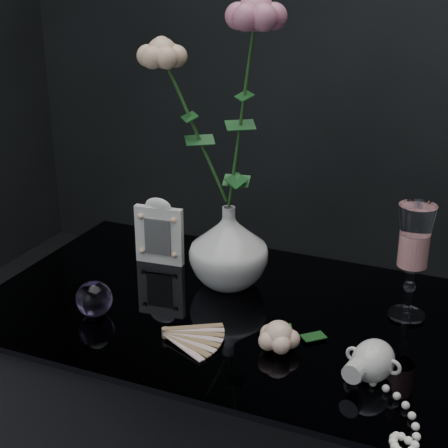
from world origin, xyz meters
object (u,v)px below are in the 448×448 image
at_px(picture_frame, 159,231).
at_px(paperweight, 94,299).
at_px(pearl_jar, 373,359).
at_px(vase, 229,246).
at_px(loose_rose, 279,336).
at_px(wine_glass, 412,263).

distance_m(picture_frame, paperweight, 0.26).
relative_size(picture_frame, pearl_jar, 0.63).
xyz_separation_m(paperweight, pearl_jar, (0.52, 0.00, 0.00)).
xyz_separation_m(vase, pearl_jar, (0.34, -0.22, -0.05)).
xyz_separation_m(picture_frame, loose_rose, (0.35, -0.23, -0.05)).
distance_m(paperweight, loose_rose, 0.35).
distance_m(paperweight, pearl_jar, 0.52).
xyz_separation_m(wine_glass, picture_frame, (-0.53, 0.03, -0.04)).
height_order(paperweight, pearl_jar, same).
height_order(picture_frame, pearl_jar, picture_frame).
bearing_deg(paperweight, pearl_jar, 0.36).
bearing_deg(picture_frame, vase, -16.66).
bearing_deg(picture_frame, loose_rose, -38.63).
bearing_deg(picture_frame, wine_glass, -8.37).
xyz_separation_m(wine_glass, paperweight, (-0.53, -0.23, -0.08)).
distance_m(wine_glass, paperweight, 0.58).
bearing_deg(loose_rose, paperweight, 170.06).
bearing_deg(vase, wine_glass, 1.10).
xyz_separation_m(wine_glass, loose_rose, (-0.18, -0.20, -0.08)).
bearing_deg(wine_glass, paperweight, -157.11).
height_order(picture_frame, loose_rose, picture_frame).
height_order(vase, wine_glass, wine_glass).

